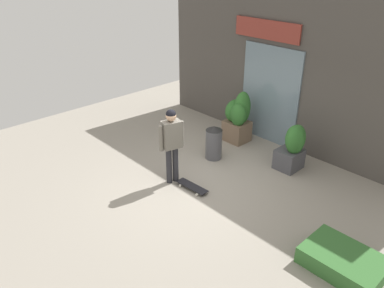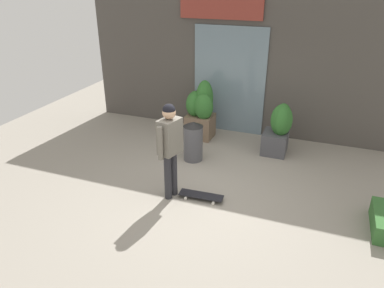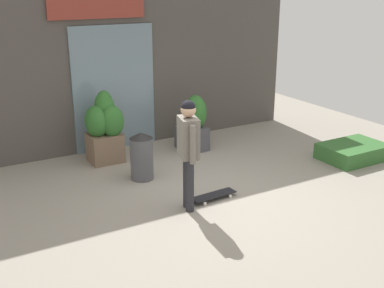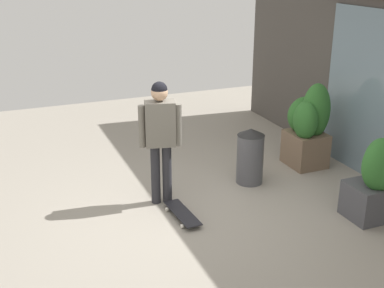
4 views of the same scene
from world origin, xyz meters
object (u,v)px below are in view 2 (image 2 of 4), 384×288
object	(u,v)px
planter_box_right	(279,128)
trash_bin	(193,141)
planter_box_left	(201,110)
skateboard	(201,195)
skateboarder	(170,142)

from	to	relation	value
planter_box_right	trash_bin	bearing A→B (deg)	-149.86
planter_box_left	planter_box_right	distance (m)	1.91
skateboard	trash_bin	xyz separation A→B (m)	(-0.66, 1.36, 0.37)
trash_bin	skateboarder	bearing A→B (deg)	-85.03
planter_box_right	planter_box_left	bearing A→B (deg)	172.93
skateboarder	trash_bin	size ratio (longest dim) A/B	2.01
skateboard	planter_box_right	distance (m)	2.57
skateboard	skateboarder	bearing A→B (deg)	-171.81
planter_box_left	trash_bin	bearing A→B (deg)	-78.03
planter_box_left	planter_box_right	world-z (taller)	planter_box_left
skateboarder	planter_box_left	bearing A→B (deg)	112.79
skateboarder	planter_box_right	distance (m)	2.90
skateboarder	planter_box_right	xyz separation A→B (m)	(1.52, 2.42, -0.47)
skateboard	planter_box_left	world-z (taller)	planter_box_left
planter_box_left	trash_bin	size ratio (longest dim) A/B	1.61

